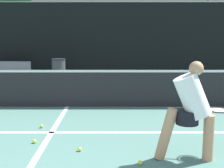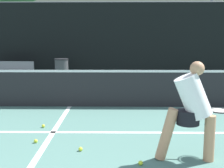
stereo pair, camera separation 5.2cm
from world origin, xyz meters
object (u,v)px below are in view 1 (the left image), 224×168
(courtside_bench, at_px, (10,72))
(parked_car, at_px, (42,59))
(player_practicing, at_px, (192,108))
(trash_bin, at_px, (60,72))

(courtside_bench, distance_m, parked_car, 4.37)
(player_practicing, bearing_deg, trash_bin, 118.29)
(courtside_bench, relative_size, parked_car, 0.40)
(player_practicing, relative_size, trash_bin, 1.51)
(player_practicing, distance_m, parked_car, 12.09)
(player_practicing, relative_size, parked_car, 0.37)
(courtside_bench, relative_size, trash_bin, 1.62)
(courtside_bench, height_order, parked_car, parked_car)
(player_practicing, bearing_deg, parked_car, 116.55)
(parked_car, bearing_deg, trash_bin, -69.57)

